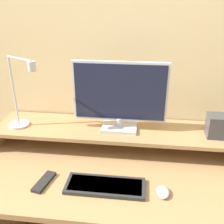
# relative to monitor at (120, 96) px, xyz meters

# --- Properties ---
(wall_back) EXTENTS (6.00, 0.05, 2.50)m
(wall_back) POSITION_rel_monitor_xyz_m (-0.04, 0.20, 0.17)
(wall_back) COLOR beige
(wall_back) RESTS_ON ground_plane
(desk) EXTENTS (1.37, 0.74, 0.75)m
(desk) POSITION_rel_monitor_xyz_m (-0.04, -0.21, -0.53)
(desk) COLOR #A87F51
(desk) RESTS_ON ground_plane
(monitor_shelf) EXTENTS (1.37, 0.31, 0.12)m
(monitor_shelf) POSITION_rel_monitor_xyz_m (-0.04, 0.01, -0.22)
(monitor_shelf) COLOR #A87F51
(monitor_shelf) RESTS_ON desk
(monitor) EXTENTS (0.52, 0.14, 0.39)m
(monitor) POSITION_rel_monitor_xyz_m (0.00, 0.00, 0.00)
(monitor) COLOR #BCBCC1
(monitor) RESTS_ON monitor_shelf
(desk_lamp) EXTENTS (0.24, 0.17, 0.41)m
(desk_lamp) POSITION_rel_monitor_xyz_m (-0.55, -0.05, -0.04)
(desk_lamp) COLOR silver
(desk_lamp) RESTS_ON monitor_shelf
(router_dock) EXTENTS (0.11, 0.10, 0.12)m
(router_dock) POSITION_rel_monitor_xyz_m (0.53, -0.02, -0.14)
(router_dock) COLOR #3D3D42
(router_dock) RESTS_ON monitor_shelf
(keyboard) EXTENTS (0.37, 0.14, 0.02)m
(keyboard) POSITION_rel_monitor_xyz_m (-0.03, -0.36, -0.32)
(keyboard) COLOR #282828
(keyboard) RESTS_ON desk
(mouse) EXTENTS (0.06, 0.09, 0.03)m
(mouse) POSITION_rel_monitor_xyz_m (0.24, -0.38, -0.31)
(mouse) COLOR silver
(mouse) RESTS_ON desk
(remote_control) EXTENTS (0.08, 0.16, 0.02)m
(remote_control) POSITION_rel_monitor_xyz_m (-0.33, -0.37, -0.32)
(remote_control) COLOR black
(remote_control) RESTS_ON desk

